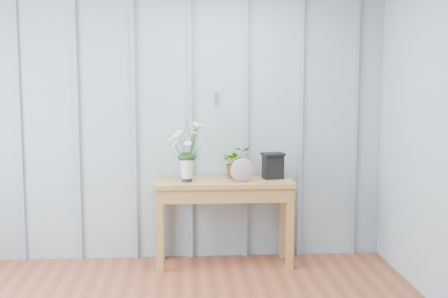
{
  "coord_description": "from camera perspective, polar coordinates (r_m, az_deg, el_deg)",
  "views": [
    {
      "loc": [
        0.18,
        -3.32,
        1.7
      ],
      "look_at": [
        0.54,
        1.94,
        1.03
      ],
      "focal_mm": 50.0,
      "sensor_mm": 36.0,
      "label": 1
    }
  ],
  "objects": [
    {
      "name": "room_shell",
      "position": [
        4.25,
        -6.41,
        11.07
      ],
      "size": [
        4.0,
        4.5,
        2.5
      ],
      "color": "#91A6B1",
      "rests_on": "ground"
    },
    {
      "name": "spider_plant",
      "position": [
        5.51,
        1.16,
        -1.21
      ],
      "size": [
        0.27,
        0.23,
        0.28
      ],
      "primitive_type": "imported",
      "rotation": [
        0.0,
        0.0,
        0.05
      ],
      "color": "#113613",
      "rests_on": "sideboard"
    },
    {
      "name": "sideboard",
      "position": [
        5.43,
        -0.04,
        -4.06
      ],
      "size": [
        1.2,
        0.45,
        0.75
      ],
      "color": "olive",
      "rests_on": "ground"
    },
    {
      "name": "carved_box",
      "position": [
        5.49,
        4.49,
        -1.51
      ],
      "size": [
        0.21,
        0.18,
        0.23
      ],
      "color": "black",
      "rests_on": "sideboard"
    },
    {
      "name": "felt_disc_vessel",
      "position": [
        5.32,
        1.69,
        -1.95
      ],
      "size": [
        0.21,
        0.07,
        0.2
      ],
      "primitive_type": "ellipsoid",
      "rotation": [
        0.0,
        0.0,
        0.08
      ],
      "color": "#7C435E",
      "rests_on": "sideboard"
    },
    {
      "name": "daisy_vase",
      "position": [
        5.31,
        -3.43,
        0.65
      ],
      "size": [
        0.39,
        0.29,
        0.55
      ],
      "color": "black",
      "rests_on": "sideboard"
    }
  ]
}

